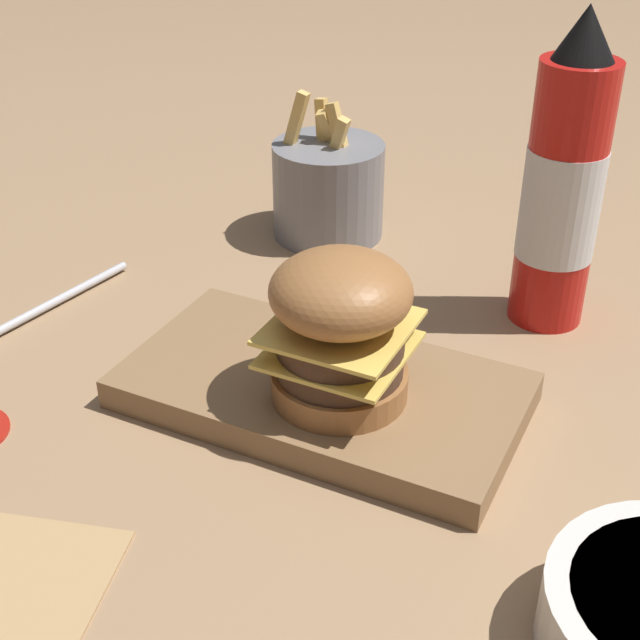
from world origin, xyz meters
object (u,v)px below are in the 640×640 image
Objects in this scene: ketchup_bottle at (563,189)px; spoon at (11,325)px; burger at (340,328)px; serving_board at (320,393)px; fries_basket at (328,188)px.

ketchup_bottle reaches higher than spoon.
ketchup_bottle is (-0.09, -0.21, 0.04)m from burger.
ketchup_bottle is at bearing 128.15° from spoon.
ketchup_bottle is at bearing -114.43° from burger.
serving_board is 1.96× the size of fries_basket.
fries_basket is at bearing -62.67° from burger.
fries_basket is (0.23, -0.06, -0.07)m from ketchup_bottle.
burger is 0.74× the size of fries_basket.
ketchup_bottle is 1.77× the size of fries_basket.
serving_board is 2.65× the size of burger.
burger is at bearing 100.91° from spoon.
serving_board is 0.28m from spoon.
spoon is at bearing 61.30° from fries_basket.
serving_board is at bearing -25.57° from burger.
burger is 0.23m from ketchup_bottle.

